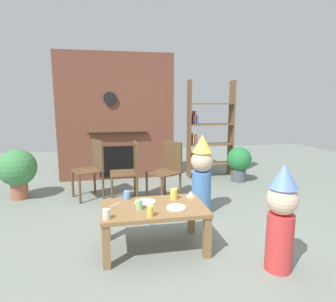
{
  "coord_description": "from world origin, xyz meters",
  "views": [
    {
      "loc": [
        -0.52,
        -2.97,
        1.5
      ],
      "look_at": [
        0.15,
        0.4,
        0.9
      ],
      "focal_mm": 30.48,
      "sensor_mm": 36.0,
      "label": 1
    }
  ],
  "objects_px": {
    "birthday_cake_slice": "(191,194)",
    "dining_chair_right": "(168,167)",
    "bookshelf": "(207,133)",
    "paper_cup_near_right": "(127,195)",
    "paper_cup_near_left": "(106,214)",
    "child_in_pink": "(202,172)",
    "paper_cup_far_left": "(174,194)",
    "coffee_table": "(154,213)",
    "child_with_cone_hat": "(281,215)",
    "potted_plant_short": "(18,169)",
    "dining_chair_middle": "(130,168)",
    "paper_plate_front": "(176,207)",
    "potted_plant_tall": "(239,162)",
    "paper_cup_center": "(139,205)",
    "paper_cup_far_right": "(150,211)",
    "paper_plate_rear": "(145,202)"
  },
  "relations": [
    {
      "from": "paper_cup_near_left",
      "to": "paper_plate_rear",
      "type": "relative_size",
      "value": 0.42
    },
    {
      "from": "bookshelf",
      "to": "coffee_table",
      "type": "relative_size",
      "value": 1.83
    },
    {
      "from": "paper_cup_near_right",
      "to": "bookshelf",
      "type": "bearing_deg",
      "value": 54.25
    },
    {
      "from": "paper_cup_center",
      "to": "potted_plant_tall",
      "type": "relative_size",
      "value": 0.15
    },
    {
      "from": "paper_plate_front",
      "to": "birthday_cake_slice",
      "type": "relative_size",
      "value": 1.99
    },
    {
      "from": "birthday_cake_slice",
      "to": "dining_chair_right",
      "type": "relative_size",
      "value": 0.11
    },
    {
      "from": "paper_cup_center",
      "to": "paper_plate_front",
      "type": "height_order",
      "value": "paper_cup_center"
    },
    {
      "from": "paper_cup_center",
      "to": "birthday_cake_slice",
      "type": "height_order",
      "value": "paper_cup_center"
    },
    {
      "from": "paper_cup_center",
      "to": "potted_plant_tall",
      "type": "bearing_deg",
      "value": 46.68
    },
    {
      "from": "paper_cup_center",
      "to": "child_in_pink",
      "type": "distance_m",
      "value": 1.27
    },
    {
      "from": "paper_cup_center",
      "to": "dining_chair_middle",
      "type": "xyz_separation_m",
      "value": [
        0.01,
        1.53,
        0.01
      ]
    },
    {
      "from": "child_with_cone_hat",
      "to": "dining_chair_middle",
      "type": "xyz_separation_m",
      "value": [
        -1.19,
        2.08,
        -0.01
      ]
    },
    {
      "from": "dining_chair_right",
      "to": "coffee_table",
      "type": "bearing_deg",
      "value": 43.41
    },
    {
      "from": "paper_cup_near_right",
      "to": "paper_plate_front",
      "type": "height_order",
      "value": "paper_cup_near_right"
    },
    {
      "from": "paper_cup_near_left",
      "to": "dining_chair_right",
      "type": "xyz_separation_m",
      "value": [
        0.89,
        1.66,
        0.01
      ]
    },
    {
      "from": "child_in_pink",
      "to": "paper_cup_far_left",
      "type": "bearing_deg",
      "value": 3.86
    },
    {
      "from": "dining_chair_middle",
      "to": "child_with_cone_hat",
      "type": "bearing_deg",
      "value": 119.12
    },
    {
      "from": "paper_cup_near_left",
      "to": "paper_cup_near_right",
      "type": "relative_size",
      "value": 1.0
    },
    {
      "from": "bookshelf",
      "to": "coffee_table",
      "type": "bearing_deg",
      "value": -118.88
    },
    {
      "from": "child_with_cone_hat",
      "to": "child_in_pink",
      "type": "relative_size",
      "value": 0.91
    },
    {
      "from": "paper_cup_near_left",
      "to": "dining_chair_middle",
      "type": "relative_size",
      "value": 0.1
    },
    {
      "from": "dining_chair_middle",
      "to": "paper_cup_near_left",
      "type": "bearing_deg",
      "value": 78.84
    },
    {
      "from": "bookshelf",
      "to": "coffee_table",
      "type": "xyz_separation_m",
      "value": [
        -1.46,
        -2.66,
        -0.49
      ]
    },
    {
      "from": "paper_cup_near_right",
      "to": "paper_cup_near_left",
      "type": "bearing_deg",
      "value": -112.79
    },
    {
      "from": "birthday_cake_slice",
      "to": "dining_chair_middle",
      "type": "relative_size",
      "value": 0.11
    },
    {
      "from": "bookshelf",
      "to": "potted_plant_short",
      "type": "relative_size",
      "value": 2.44
    },
    {
      "from": "paper_cup_near_left",
      "to": "paper_cup_far_left",
      "type": "bearing_deg",
      "value": 30.06
    },
    {
      "from": "paper_cup_far_right",
      "to": "potted_plant_tall",
      "type": "relative_size",
      "value": 0.15
    },
    {
      "from": "coffee_table",
      "to": "paper_cup_near_right",
      "type": "distance_m",
      "value": 0.39
    },
    {
      "from": "birthday_cake_slice",
      "to": "child_with_cone_hat",
      "type": "height_order",
      "value": "child_with_cone_hat"
    },
    {
      "from": "bookshelf",
      "to": "dining_chair_right",
      "type": "distance_m",
      "value": 1.64
    },
    {
      "from": "paper_cup_center",
      "to": "paper_cup_far_left",
      "type": "bearing_deg",
      "value": 30.18
    },
    {
      "from": "potted_plant_short",
      "to": "paper_cup_near_right",
      "type": "bearing_deg",
      "value": -46.38
    },
    {
      "from": "birthday_cake_slice",
      "to": "potted_plant_tall",
      "type": "relative_size",
      "value": 0.15
    },
    {
      "from": "child_in_pink",
      "to": "potted_plant_short",
      "type": "distance_m",
      "value": 2.83
    },
    {
      "from": "child_with_cone_hat",
      "to": "coffee_table",
      "type": "bearing_deg",
      "value": 0.0
    },
    {
      "from": "coffee_table",
      "to": "potted_plant_short",
      "type": "xyz_separation_m",
      "value": [
        -1.83,
        1.92,
        0.09
      ]
    },
    {
      "from": "birthday_cake_slice",
      "to": "child_in_pink",
      "type": "bearing_deg",
      "value": 62.02
    },
    {
      "from": "bookshelf",
      "to": "potted_plant_short",
      "type": "distance_m",
      "value": 3.4
    },
    {
      "from": "paper_plate_front",
      "to": "paper_plate_rear",
      "type": "xyz_separation_m",
      "value": [
        -0.28,
        0.21,
        0.0
      ]
    },
    {
      "from": "paper_plate_rear",
      "to": "dining_chair_middle",
      "type": "height_order",
      "value": "dining_chair_middle"
    },
    {
      "from": "birthday_cake_slice",
      "to": "child_with_cone_hat",
      "type": "bearing_deg",
      "value": -53.36
    },
    {
      "from": "paper_plate_rear",
      "to": "potted_plant_short",
      "type": "xyz_separation_m",
      "value": [
        -1.76,
        1.8,
        0.01
      ]
    },
    {
      "from": "paper_cup_center",
      "to": "paper_cup_far_left",
      "type": "distance_m",
      "value": 0.46
    },
    {
      "from": "bookshelf",
      "to": "birthday_cake_slice",
      "type": "relative_size",
      "value": 19.0
    },
    {
      "from": "bookshelf",
      "to": "paper_cup_near_right",
      "type": "xyz_separation_m",
      "value": [
        -1.72,
        -2.39,
        -0.37
      ]
    },
    {
      "from": "paper_cup_near_left",
      "to": "child_with_cone_hat",
      "type": "relative_size",
      "value": 0.09
    },
    {
      "from": "coffee_table",
      "to": "potted_plant_short",
      "type": "bearing_deg",
      "value": 133.68
    },
    {
      "from": "paper_cup_far_right",
      "to": "dining_chair_right",
      "type": "height_order",
      "value": "dining_chair_right"
    },
    {
      "from": "paper_cup_center",
      "to": "paper_cup_near_right",
      "type": "bearing_deg",
      "value": 108.41
    }
  ]
}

